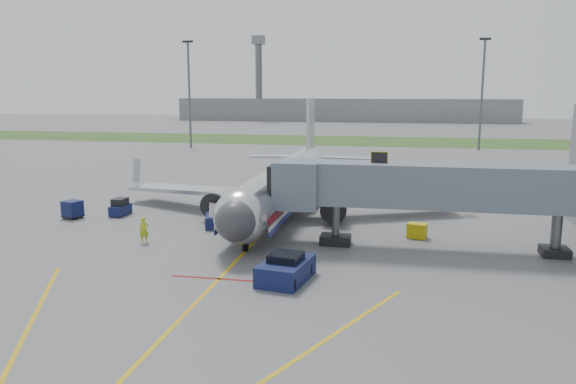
% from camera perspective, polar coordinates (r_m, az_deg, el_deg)
% --- Properties ---
extents(ground, '(400.00, 400.00, 0.00)m').
position_cam_1_polar(ground, '(37.89, -5.15, -6.83)').
color(ground, '#565659').
rests_on(ground, ground).
extents(grass_strip, '(300.00, 25.00, 0.01)m').
position_cam_1_polar(grass_strip, '(125.62, 6.49, 5.20)').
color(grass_strip, '#2D4C1E').
rests_on(grass_strip, ground).
extents(apron_markings, '(21.52, 50.00, 0.01)m').
position_cam_1_polar(apron_markings, '(31.25, -9.02, -10.72)').
color(apron_markings, gold).
rests_on(apron_markings, ground).
extents(airliner, '(32.10, 35.67, 10.25)m').
position_cam_1_polar(airliner, '(51.71, -0.45, 0.87)').
color(airliner, silver).
rests_on(airliner, ground).
extents(jet_bridge, '(25.30, 4.00, 6.90)m').
position_cam_1_polar(jet_bridge, '(40.34, 14.67, 0.45)').
color(jet_bridge, slate).
rests_on(jet_bridge, ground).
extents(light_mast_left, '(2.00, 0.44, 20.40)m').
position_cam_1_polar(light_mast_left, '(112.19, -10.00, 10.01)').
color(light_mast_left, '#595B60').
rests_on(light_mast_left, ground).
extents(light_mast_right, '(2.00, 0.44, 20.40)m').
position_cam_1_polar(light_mast_right, '(110.68, 19.12, 9.60)').
color(light_mast_right, '#595B60').
rests_on(light_mast_right, ground).
extents(distant_terminal, '(120.00, 14.00, 8.00)m').
position_cam_1_polar(distant_terminal, '(205.83, 5.60, 8.33)').
color(distant_terminal, slate).
rests_on(distant_terminal, ground).
extents(control_tower, '(4.00, 4.00, 30.00)m').
position_cam_1_polar(control_tower, '(206.03, -2.99, 12.07)').
color(control_tower, '#595B60').
rests_on(control_tower, ground).
extents(pushback_tug, '(3.11, 4.39, 1.68)m').
position_cam_1_polar(pushback_tug, '(33.51, -0.23, -7.85)').
color(pushback_tug, '#0D1A3C').
rests_on(pushback_tug, ground).
extents(baggage_tug, '(1.23, 2.26, 1.55)m').
position_cam_1_polar(baggage_tug, '(52.76, -16.67, -1.54)').
color(baggage_tug, '#0D1A3C').
rests_on(baggage_tug, ground).
extents(baggage_cart_a, '(1.98, 1.98, 1.61)m').
position_cam_1_polar(baggage_cart_a, '(53.91, -5.46, -0.76)').
color(baggage_cart_a, '#0D1A3C').
rests_on(baggage_cart_a, ground).
extents(baggage_cart_b, '(1.81, 1.81, 1.54)m').
position_cam_1_polar(baggage_cart_b, '(52.97, -21.05, -1.65)').
color(baggage_cart_b, '#0D1A3C').
rests_on(baggage_cart_b, ground).
extents(baggage_cart_c, '(1.61, 1.61, 1.66)m').
position_cam_1_polar(baggage_cart_c, '(52.10, -6.16, -1.13)').
color(baggage_cart_c, '#0D1A3C').
rests_on(baggage_cart_c, ground).
extents(belt_loader, '(2.69, 4.99, 2.35)m').
position_cam_1_polar(belt_loader, '(47.48, -7.38, -2.61)').
color(belt_loader, '#0D1A3C').
rests_on(belt_loader, ground).
extents(ground_power_cart, '(1.61, 1.28, 1.13)m').
position_cam_1_polar(ground_power_cart, '(44.03, 12.97, -3.86)').
color(ground_power_cart, gold).
rests_on(ground_power_cart, ground).
extents(ramp_worker, '(0.85, 0.78, 1.94)m').
position_cam_1_polar(ramp_worker, '(42.77, -14.42, -3.77)').
color(ramp_worker, '#B1C717').
rests_on(ramp_worker, ground).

